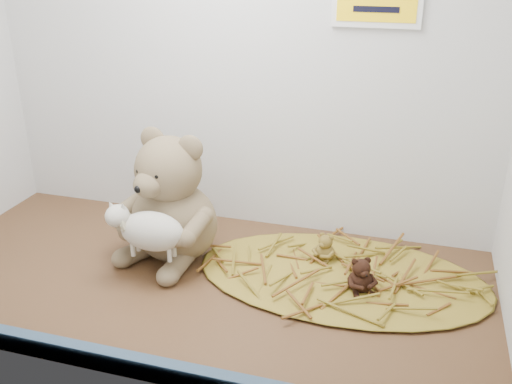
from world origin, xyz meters
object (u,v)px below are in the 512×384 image
(main_teddy, at_px, (172,196))
(toy_lamb, at_px, (152,231))
(mini_teddy_tan, at_px, (326,246))
(mini_teddy_brown, at_px, (361,273))

(main_teddy, height_order, toy_lamb, main_teddy)
(main_teddy, height_order, mini_teddy_tan, main_teddy)
(toy_lamb, distance_m, mini_teddy_tan, 0.37)
(main_teddy, xyz_separation_m, mini_teddy_brown, (0.41, -0.04, -0.10))
(main_teddy, bearing_deg, mini_teddy_tan, 27.42)
(mini_teddy_tan, bearing_deg, mini_teddy_brown, -22.50)
(mini_teddy_tan, xyz_separation_m, mini_teddy_brown, (0.09, -0.10, 0.01))
(toy_lamb, relative_size, mini_teddy_tan, 2.81)
(mini_teddy_tan, relative_size, mini_teddy_brown, 0.85)
(main_teddy, distance_m, toy_lamb, 0.11)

